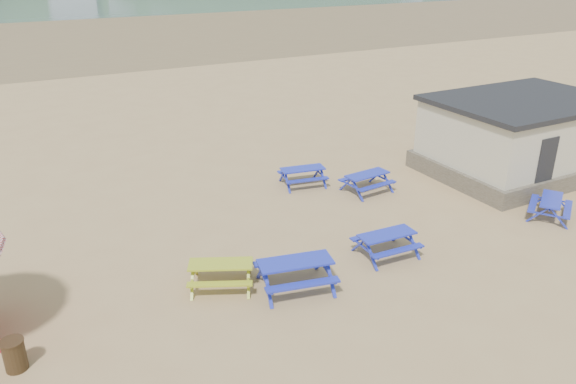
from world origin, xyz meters
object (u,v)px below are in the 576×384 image
picnic_table_blue_b (303,177)px  litter_bin (14,355)px  amenity_block (520,136)px  picnic_table_yellow (221,275)px

picnic_table_blue_b → litter_bin: bearing=-139.5°
amenity_block → picnic_table_blue_b: bearing=161.6°
picnic_table_blue_b → picnic_table_yellow: size_ratio=0.89×
picnic_table_blue_b → litter_bin: (-10.97, -6.33, 0.03)m
picnic_table_yellow → litter_bin: bearing=-144.0°
picnic_table_blue_b → amenity_block: (8.76, -2.91, 1.21)m
picnic_table_yellow → amenity_block: 14.67m
litter_bin → amenity_block: size_ratio=0.10×
litter_bin → amenity_block: (19.73, 3.42, 1.18)m
litter_bin → amenity_block: amenity_block is taller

